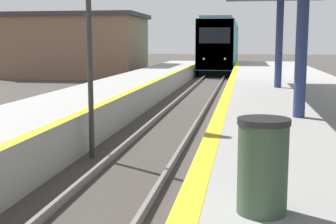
% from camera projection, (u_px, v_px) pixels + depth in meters
% --- Properties ---
extents(train, '(2.80, 20.30, 4.56)m').
position_uv_depth(train, '(221.00, 45.00, 43.66)').
color(train, black).
rests_on(train, ground).
extents(signal_mid, '(0.36, 0.31, 5.02)m').
position_uv_depth(signal_mid, '(88.00, 4.00, 10.28)').
color(signal_mid, '#2D2D2D').
rests_on(signal_mid, ground).
extents(trash_bin, '(0.52, 0.52, 0.95)m').
position_uv_depth(trash_bin, '(263.00, 166.00, 4.57)').
color(trash_bin, '#384C38').
rests_on(trash_bin, platform_right).
extents(station_building, '(10.72, 6.96, 4.71)m').
position_uv_depth(station_building, '(73.00, 45.00, 35.39)').
color(station_building, brown).
rests_on(station_building, ground).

